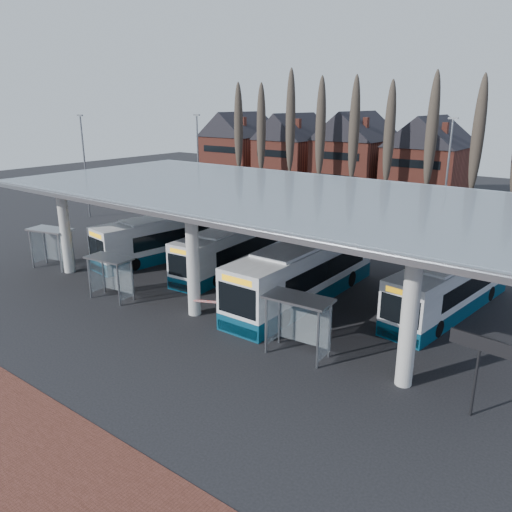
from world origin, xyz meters
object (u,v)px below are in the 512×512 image
Objects in this scene: shelter_0 at (53,239)px; shelter_2 at (300,312)px; bus_0 at (168,237)px; bus_1 at (234,249)px; shelter_1 at (112,268)px; bus_2 at (305,273)px; bus_3 at (451,286)px.

shelter_2 reaches higher than shelter_0.
bus_0 is 3.52× the size of shelter_0.
shelter_1 is at bearing -108.50° from bus_1.
bus_2 is 3.95× the size of shelter_2.
shelter_2 is (-4.01, -9.40, 0.63)m from bus_3.
bus_0 is 8.16m from shelter_0.
shelter_1 is 0.92× the size of shelter_2.
bus_2 is at bearing -19.35° from bus_1.
shelter_1 is (-9.20, -6.83, 0.24)m from bus_2.
bus_3 is at bearing 62.55° from shelter_2.
bus_3 is at bearing 24.35° from bus_2.
bus_2 is 8.18m from bus_3.
bus_3 is 19.53m from shelter_1.
shelter_2 is (3.42, -6.01, 0.43)m from bus_2.
bus_3 is 26.41m from shelter_0.
bus_3 is at bearing 15.27° from bus_0.
bus_2 is at bearing 3.85° from bus_0.
shelter_0 is at bearing -162.32° from bus_2.
bus_2 is (6.99, -1.88, 0.20)m from bus_1.
bus_0 is at bearing 174.78° from bus_2.
shelter_0 is 1.04× the size of shelter_2.
bus_1 is 3.51× the size of shelter_2.
bus_2 reaches higher than bus_1.
shelter_1 is at bearing 179.40° from shelter_2.
shelter_1 is (3.62, -7.96, 0.38)m from bus_0.
bus_0 is 1.03× the size of bus_3.
bus_3 reaches higher than shelter_2.
shelter_0 is 1.13× the size of shelter_1.
shelter_1 is at bearing -140.83° from bus_3.
shelter_0 is at bearing -148.51° from bus_1.
bus_1 is (5.83, 0.76, -0.06)m from bus_0.
bus_0 is 12.87m from bus_2.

